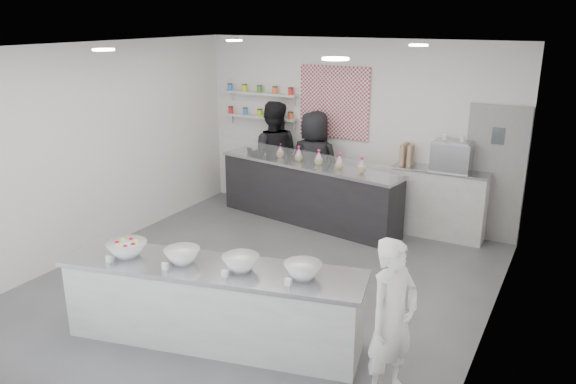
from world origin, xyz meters
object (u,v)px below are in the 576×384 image
(back_bar, at_px, (308,193))
(staff_left, at_px, (273,157))
(espresso_machine, at_px, (452,156))
(staff_right, at_px, (314,165))
(espresso_ledge, at_px, (438,203))
(prep_counter, at_px, (213,304))
(woman_prep, at_px, (392,320))

(back_bar, xyz_separation_m, staff_left, (-0.82, 0.26, 0.46))
(espresso_machine, distance_m, staff_left, 3.05)
(back_bar, bearing_deg, staff_right, 104.46)
(espresso_ledge, height_order, staff_right, staff_right)
(espresso_ledge, bearing_deg, prep_counter, -107.63)
(prep_counter, distance_m, staff_left, 4.31)
(woman_prep, relative_size, staff_right, 0.83)
(prep_counter, height_order, espresso_machine, espresso_machine)
(back_bar, height_order, espresso_machine, espresso_machine)
(espresso_machine, bearing_deg, staff_left, -176.60)
(prep_counter, xyz_separation_m, espresso_machine, (1.47, 4.16, 0.87))
(prep_counter, distance_m, espresso_machine, 4.49)
(staff_left, xyz_separation_m, staff_right, (0.80, 0.00, -0.05))
(espresso_ledge, bearing_deg, staff_right, -175.05)
(back_bar, xyz_separation_m, espresso_machine, (2.20, 0.44, 0.79))
(woman_prep, distance_m, staff_right, 4.77)
(espresso_machine, bearing_deg, woman_prep, -83.55)
(back_bar, relative_size, espresso_ledge, 2.26)
(staff_left, bearing_deg, woman_prep, 109.81)
(back_bar, xyz_separation_m, staff_right, (-0.02, 0.26, 0.41))
(prep_counter, relative_size, woman_prep, 2.10)
(back_bar, distance_m, espresso_ledge, 2.10)
(espresso_machine, bearing_deg, staff_right, -175.37)
(espresso_machine, relative_size, staff_right, 0.31)
(espresso_machine, xyz_separation_m, staff_left, (-3.03, -0.18, -0.33))
(back_bar, xyz_separation_m, woman_prep, (2.67, -3.68, 0.25))
(prep_counter, relative_size, espresso_machine, 5.56)
(espresso_machine, xyz_separation_m, staff_right, (-2.22, -0.18, -0.38))
(back_bar, height_order, espresso_ledge, espresso_ledge)
(woman_prep, bearing_deg, prep_counter, 114.96)
(prep_counter, relative_size, staff_left, 1.65)
(espresso_ledge, relative_size, espresso_machine, 2.53)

